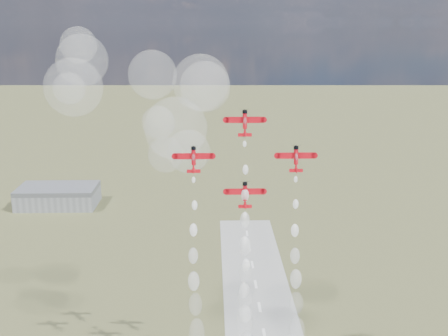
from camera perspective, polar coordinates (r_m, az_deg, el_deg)
name	(u,v)px	position (r m, az deg, el deg)	size (l,w,h in m)	color
hangar	(58,196)	(357.81, -17.61, -2.93)	(50.00, 28.00, 13.00)	gray
plane_lead	(245,122)	(149.86, 2.28, 4.97)	(10.86, 3.80, 7.68)	red
plane_left	(194,159)	(149.79, -3.33, 1.01)	(10.86, 3.80, 7.68)	red
plane_right	(296,158)	(151.63, 7.85, 1.06)	(10.86, 3.80, 7.68)	red
plane_slot	(245,194)	(150.83, 2.30, -2.87)	(10.86, 3.80, 7.68)	red
smoke_trail_lead	(245,287)	(156.24, 2.29, -12.80)	(5.10, 13.93, 54.13)	white
smoke_trail_left	(195,321)	(159.26, -3.20, -16.33)	(5.86, 13.72, 54.21)	white
smoke_trail_right	(295,319)	(160.80, 7.75, -16.02)	(5.84, 13.92, 53.48)	white
drifted_smoke_cloud	(151,94)	(174.79, -7.99, 7.93)	(58.52, 41.13, 46.88)	white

